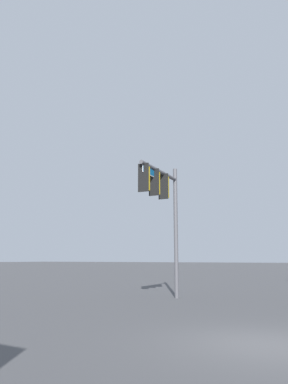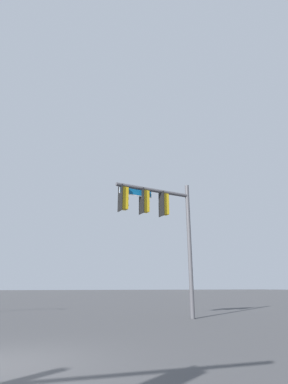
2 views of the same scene
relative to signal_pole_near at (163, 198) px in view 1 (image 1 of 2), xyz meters
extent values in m
plane|color=#474749|center=(7.00, 6.20, -4.98)|extent=(400.00, 400.00, 0.00)
cylinder|color=#47474C|center=(-1.71, -0.11, -1.56)|extent=(0.22, 0.22, 6.85)
cylinder|color=#47474C|center=(0.40, 0.03, 1.27)|extent=(4.23, 0.47, 0.19)
cube|color=black|center=(-0.04, 0.00, 0.60)|extent=(0.06, 0.52, 1.30)
cube|color=#B79314|center=(-0.23, -0.02, 0.60)|extent=(0.38, 0.34, 1.10)
cylinder|color=#B79314|center=(-0.23, -0.02, 1.21)|extent=(0.04, 0.04, 0.12)
cylinder|color=red|center=(-0.43, -0.03, 0.93)|extent=(0.04, 0.22, 0.22)
cylinder|color=#392D05|center=(-0.43, -0.03, 0.60)|extent=(0.04, 0.22, 0.22)
cylinder|color=black|center=(-0.43, -0.03, 0.27)|extent=(0.04, 0.22, 0.22)
cube|color=black|center=(1.12, 0.07, 0.60)|extent=(0.06, 0.52, 1.30)
cube|color=#B79314|center=(0.93, 0.06, 0.60)|extent=(0.38, 0.34, 1.10)
cylinder|color=#B79314|center=(0.93, 0.06, 1.21)|extent=(0.04, 0.04, 0.12)
cylinder|color=red|center=(0.73, 0.05, 0.93)|extent=(0.04, 0.22, 0.22)
cylinder|color=#392D05|center=(0.73, 0.05, 0.60)|extent=(0.04, 0.22, 0.22)
cylinder|color=black|center=(0.73, 0.05, 0.27)|extent=(0.04, 0.22, 0.22)
cube|color=black|center=(2.28, 0.15, 0.60)|extent=(0.06, 0.52, 1.30)
cube|color=#B79314|center=(2.09, 0.14, 0.60)|extent=(0.38, 0.34, 1.10)
cylinder|color=#B79314|center=(2.09, 0.14, 1.21)|extent=(0.04, 0.04, 0.12)
cylinder|color=red|center=(1.89, 0.13, 0.93)|extent=(0.04, 0.22, 0.22)
cylinder|color=#392D05|center=(1.89, 0.13, 0.60)|extent=(0.04, 0.22, 0.22)
cylinder|color=black|center=(1.89, 0.13, 0.27)|extent=(0.04, 0.22, 0.22)
cube|color=#0A4C7F|center=(1.44, 0.10, 1.01)|extent=(1.74, 0.16, 0.30)
cube|color=white|center=(1.44, 0.10, 1.01)|extent=(1.80, 0.14, 0.36)
camera|label=1|loc=(16.48, 8.20, -2.99)|focal=35.00mm
camera|label=2|loc=(6.90, 13.25, -3.54)|focal=28.00mm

